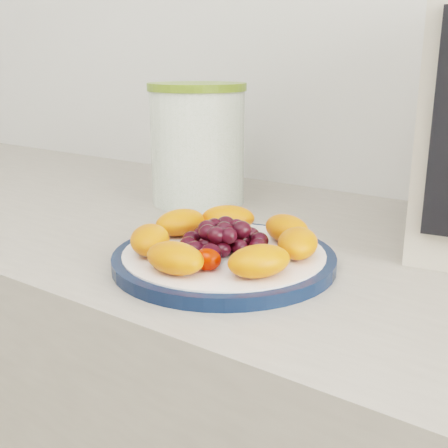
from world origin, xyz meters
The scene contains 5 objects.
plate_rim centered at (-0.10, 1.07, 0.91)m, with size 0.26×0.26×0.01m, color #0C1A36.
plate_face centered at (-0.10, 1.07, 0.91)m, with size 0.23×0.23×0.02m, color white.
canister centered at (-0.31, 1.29, 0.99)m, with size 0.15×0.15×0.18m, color #3E6620.
canister_lid centered at (-0.31, 1.29, 1.09)m, with size 0.16×0.16×0.01m, color olive.
fruit_plate centered at (-0.10, 1.07, 0.93)m, with size 0.22×0.22×0.04m.
Camera 1 is at (0.25, 0.57, 1.13)m, focal length 45.00 mm.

